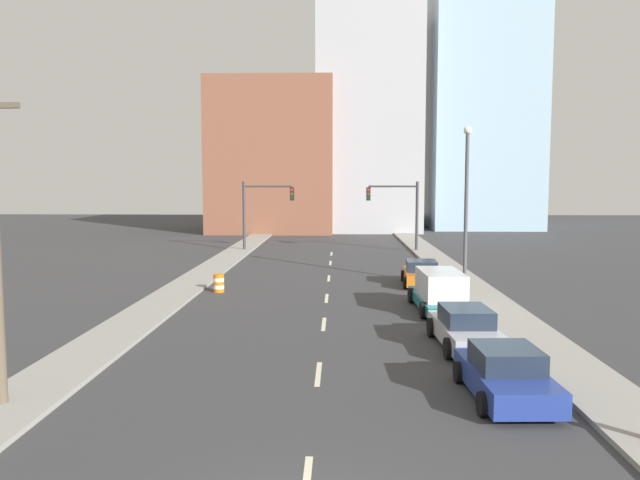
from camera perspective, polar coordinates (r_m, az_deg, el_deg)
name	(u,v)px	position (r m, az deg, el deg)	size (l,w,h in m)	color
sidewalk_left	(248,244)	(57.87, -6.59, -0.37)	(2.27, 94.93, 0.15)	gray
sidewalk_right	(417,245)	(57.71, 8.90, -0.41)	(2.27, 94.93, 0.15)	gray
lane_stripe_at_9m	(318,374)	(19.33, -0.15, -12.12)	(0.16, 2.40, 0.01)	beige
lane_stripe_at_16m	(324,324)	(25.73, 0.35, -7.69)	(0.16, 2.40, 0.01)	beige
lane_stripe_at_21m	(327,298)	(31.27, 0.61, -5.34)	(0.16, 2.40, 0.01)	beige
lane_stripe_at_28m	(329,278)	(37.64, 0.81, -3.52)	(0.16, 2.40, 0.01)	beige
lane_stripe_at_35m	(330,263)	(44.71, 0.96, -2.11)	(0.16, 2.40, 0.01)	beige
lane_stripe_at_40m	(331,254)	(50.33, 1.05, -1.27)	(0.16, 2.40, 0.01)	beige
building_brick_left	(275,158)	(75.35, -4.16, 7.49)	(14.00, 16.00, 17.25)	brown
building_office_center	(366,119)	(79.35, 4.26, 10.99)	(12.00, 20.00, 27.24)	#A8A8AD
building_glass_right	(475,106)	(85.33, 14.03, 11.84)	(13.00, 20.00, 31.34)	#99B7CC
traffic_signal_left	(259,206)	(52.39, -5.59, 3.12)	(4.33, 0.35, 5.82)	#38383D
traffic_signal_right	(402,206)	(52.21, 7.48, 3.10)	(4.33, 0.35, 5.82)	#38383D
traffic_barrel	(219,283)	(33.34, -9.24, -3.92)	(0.56, 0.56, 0.95)	orange
street_lamp	(466,195)	(34.82, 13.23, 3.98)	(0.44, 0.44, 8.78)	#4C4C51
sedan_blue	(506,375)	(17.83, 16.62, -11.72)	(2.27, 4.27, 1.41)	navy
sedan_silver	(466,329)	(22.68, 13.18, -7.91)	(2.25, 4.82, 1.42)	#B2B2BC
box_truck_teal	(440,292)	(28.62, 10.92, -4.65)	(2.41, 5.70, 1.83)	#196B75
sedan_orange	(421,274)	(35.62, 9.26, -3.06)	(2.32, 4.30, 1.39)	orange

